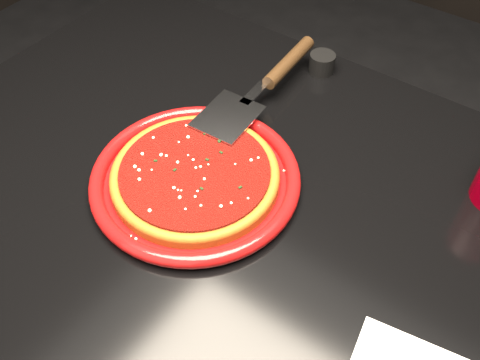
# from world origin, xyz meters

# --- Properties ---
(table) EXTENTS (1.20, 0.80, 0.75)m
(table) POSITION_xyz_m (0.00, 0.00, 0.38)
(table) COLOR black
(table) RESTS_ON floor
(plate) EXTENTS (0.34, 0.34, 0.02)m
(plate) POSITION_xyz_m (-0.12, -0.01, 0.76)
(plate) COLOR maroon
(plate) RESTS_ON table
(pizza_crust) EXTENTS (0.27, 0.27, 0.01)m
(pizza_crust) POSITION_xyz_m (-0.12, -0.01, 0.77)
(pizza_crust) COLOR brown
(pizza_crust) RESTS_ON plate
(pizza_crust_rim) EXTENTS (0.27, 0.27, 0.02)m
(pizza_crust_rim) POSITION_xyz_m (-0.12, -0.01, 0.77)
(pizza_crust_rim) COLOR brown
(pizza_crust_rim) RESTS_ON plate
(pizza_sauce) EXTENTS (0.24, 0.24, 0.01)m
(pizza_sauce) POSITION_xyz_m (-0.12, -0.01, 0.78)
(pizza_sauce) COLOR maroon
(pizza_sauce) RESTS_ON plate
(parmesan_dusting) EXTENTS (0.21, 0.21, 0.01)m
(parmesan_dusting) POSITION_xyz_m (-0.12, -0.01, 0.78)
(parmesan_dusting) COLOR #FFF1C8
(parmesan_dusting) RESTS_ON plate
(basil_flecks) EXTENTS (0.20, 0.20, 0.00)m
(basil_flecks) POSITION_xyz_m (-0.12, -0.01, 0.78)
(basil_flecks) COLOR black
(basil_flecks) RESTS_ON plate
(pizza_server) EXTENTS (0.12, 0.36, 0.03)m
(pizza_server) POSITION_xyz_m (-0.14, 0.20, 0.79)
(pizza_server) COLOR #BBBDC3
(pizza_server) RESTS_ON plate
(ramekin) EXTENTS (0.06, 0.06, 0.04)m
(ramekin) POSITION_xyz_m (-0.10, 0.34, 0.77)
(ramekin) COLOR black
(ramekin) RESTS_ON table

